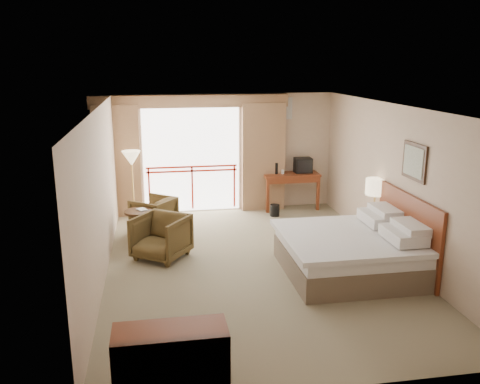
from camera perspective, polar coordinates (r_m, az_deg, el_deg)
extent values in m
plane|color=#7E7559|center=(8.87, 1.70, -8.16)|extent=(7.00, 7.00, 0.00)
plane|color=white|center=(8.21, 1.85, 9.50)|extent=(7.00, 7.00, 0.00)
plane|color=#C9AC92|center=(11.81, -1.60, 4.45)|extent=(5.00, 0.00, 5.00)
plane|color=#C9AC92|center=(5.23, 9.47, -9.02)|extent=(5.00, 0.00, 5.00)
plane|color=#C9AC92|center=(8.32, -15.35, -0.40)|extent=(0.00, 7.00, 7.00)
plane|color=#C9AC92|center=(9.25, 17.13, 0.95)|extent=(0.00, 7.00, 7.00)
plane|color=white|center=(11.74, -5.45, 3.58)|extent=(2.40, 0.00, 2.40)
cube|color=#B0210F|center=(11.77, -5.42, 2.36)|extent=(2.09, 0.03, 0.04)
cube|color=#B0210F|center=(11.75, -5.43, 2.84)|extent=(2.09, 0.03, 0.04)
cube|color=#B0210F|center=(11.83, -10.16, 0.27)|extent=(0.04, 0.03, 1.00)
cube|color=#B0210F|center=(11.86, -5.37, 0.47)|extent=(0.04, 0.03, 1.00)
cube|color=#B0210F|center=(11.97, -0.64, 0.67)|extent=(0.04, 0.03, 1.00)
cube|color=#886143|center=(11.60, -13.57, 3.35)|extent=(1.00, 0.26, 2.50)
cube|color=#886143|center=(11.83, 2.60, 3.96)|extent=(1.00, 0.26, 2.50)
cube|color=#886143|center=(11.46, -5.58, 10.12)|extent=(4.40, 0.22, 0.28)
cube|color=silver|center=(11.90, 4.68, 9.34)|extent=(0.50, 0.04, 0.50)
cube|color=brown|center=(8.65, 12.06, -7.65)|extent=(2.05, 2.00, 0.40)
cube|color=white|center=(8.55, 12.16, -5.79)|extent=(2.01, 1.96, 0.22)
cube|color=white|center=(8.49, 11.89, -4.99)|extent=(2.09, 2.06, 0.08)
cube|color=white|center=(8.36, 17.88, -4.62)|extent=(0.50, 0.75, 0.18)
cube|color=white|center=(9.12, 15.31, -2.83)|extent=(0.50, 0.75, 0.18)
cube|color=white|center=(8.38, 18.73, -3.77)|extent=(0.40, 0.70, 0.14)
cube|color=white|center=(9.14, 16.10, -2.06)|extent=(0.40, 0.70, 0.14)
cube|color=maroon|center=(8.91, 18.27, -4.34)|extent=(0.06, 2.10, 1.30)
cube|color=black|center=(8.62, 18.99, 3.25)|extent=(0.03, 0.72, 0.60)
cube|color=silver|center=(8.61, 18.88, 3.24)|extent=(0.01, 0.60, 0.48)
cube|color=maroon|center=(9.95, 14.78, -4.15)|extent=(0.47, 0.55, 0.63)
cylinder|color=tan|center=(9.89, 14.79, -2.09)|extent=(0.15, 0.15, 0.04)
cylinder|color=tan|center=(9.84, 14.86, -1.01)|extent=(0.03, 0.03, 0.39)
cylinder|color=#FFE5B2|center=(9.77, 14.97, 0.58)|extent=(0.37, 0.37, 0.30)
cube|color=black|center=(9.69, 15.00, -2.45)|extent=(0.22, 0.20, 0.08)
cube|color=maroon|center=(12.00, 5.68, 2.02)|extent=(1.31, 0.64, 0.05)
cube|color=maroon|center=(11.70, 3.13, -0.42)|extent=(0.07, 0.07, 0.81)
cube|color=maroon|center=(12.01, 8.74, -0.16)|extent=(0.07, 0.07, 0.81)
cube|color=maroon|center=(12.21, 2.56, 0.24)|extent=(0.07, 0.07, 0.81)
cube|color=maroon|center=(12.52, 7.96, 0.47)|extent=(0.07, 0.07, 0.81)
cube|color=maroon|center=(12.33, 5.31, 0.75)|extent=(1.20, 0.03, 0.60)
cube|color=maroon|center=(11.75, 6.03, 1.30)|extent=(1.20, 0.03, 0.13)
cube|color=black|center=(12.04, 7.08, 3.00)|extent=(0.39, 0.30, 0.36)
cube|color=black|center=(11.89, 7.29, 2.85)|extent=(0.36, 0.02, 0.28)
cylinder|color=black|center=(11.88, 4.07, 2.69)|extent=(0.14, 0.14, 0.27)
cylinder|color=white|center=(11.88, 4.82, 2.28)|extent=(0.07, 0.07, 0.10)
cylinder|color=black|center=(11.52, 3.93, -2.06)|extent=(0.26, 0.26, 0.27)
imported|color=#44351D|center=(10.77, -9.60, -4.19)|extent=(1.06, 1.06, 0.70)
imported|color=#44351D|center=(9.27, -8.76, -7.29)|extent=(1.18, 1.19, 0.78)
cylinder|color=black|center=(10.04, -11.34, -2.19)|extent=(0.55, 0.55, 0.04)
cylinder|color=black|center=(10.12, -11.26, -3.73)|extent=(0.07, 0.07, 0.55)
cylinder|color=black|center=(10.21, -11.19, -5.19)|extent=(0.39, 0.39, 0.03)
imported|color=white|center=(10.03, -11.35, -2.07)|extent=(0.24, 0.26, 0.02)
cylinder|color=tan|center=(11.38, -11.73, -3.18)|extent=(0.25, 0.25, 0.03)
cylinder|color=tan|center=(11.20, -11.90, 0.07)|extent=(0.03, 0.03, 1.36)
cone|color=#FFE5B2|center=(11.05, -12.10, 3.72)|extent=(0.40, 0.40, 0.32)
cube|color=maroon|center=(5.58, -7.72, -18.52)|extent=(1.17, 0.49, 0.78)
cube|color=black|center=(5.38, -7.62, -19.93)|extent=(1.07, 0.02, 0.68)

